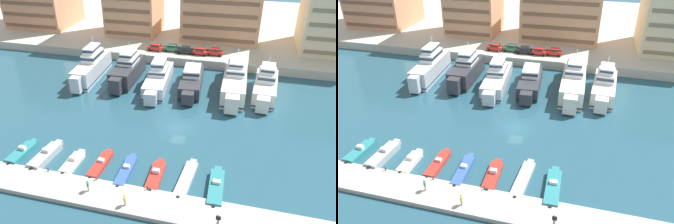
% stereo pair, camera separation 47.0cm
% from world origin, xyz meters
% --- Properties ---
extents(ground_plane, '(400.00, 400.00, 0.00)m').
position_xyz_m(ground_plane, '(0.00, 0.00, 0.00)').
color(ground_plane, '#234C5B').
extents(quay_promenade, '(180.00, 70.00, 2.10)m').
position_xyz_m(quay_promenade, '(0.00, 62.03, 1.05)').
color(quay_promenade, '#BCB29E').
rests_on(quay_promenade, ground).
extents(pier_dock, '(120.00, 4.88, 0.67)m').
position_xyz_m(pier_dock, '(0.00, -18.63, 0.33)').
color(pier_dock, '#A8A399').
rests_on(pier_dock, ground).
extents(yacht_silver_far_left, '(4.53, 17.89, 8.94)m').
position_xyz_m(yacht_silver_far_left, '(-23.66, 15.78, 2.66)').
color(yacht_silver_far_left, silver).
rests_on(yacht_silver_far_left, ground).
extents(yacht_charcoal_left, '(4.61, 15.93, 8.15)m').
position_xyz_m(yacht_charcoal_left, '(-15.28, 16.38, 2.39)').
color(yacht_charcoal_left, '#333338').
rests_on(yacht_charcoal_left, ground).
extents(yacht_silver_mid_left, '(5.67, 17.87, 7.53)m').
position_xyz_m(yacht_silver_mid_left, '(-7.62, 14.81, 2.04)').
color(yacht_silver_mid_left, silver).
rests_on(yacht_silver_mid_left, ground).
extents(yacht_charcoal_center_left, '(5.39, 16.21, 6.17)m').
position_xyz_m(yacht_charcoal_center_left, '(-0.52, 15.82, 1.75)').
color(yacht_charcoal_center_left, '#333338').
rests_on(yacht_charcoal_center_left, ground).
extents(yacht_ivory_center, '(5.06, 21.21, 8.31)m').
position_xyz_m(yacht_ivory_center, '(8.50, 17.17, 2.45)').
color(yacht_ivory_center, silver).
rests_on(yacht_ivory_center, ground).
extents(yacht_ivory_center_right, '(5.26, 15.92, 8.04)m').
position_xyz_m(yacht_ivory_center_right, '(14.79, 16.27, 2.26)').
color(yacht_ivory_center_right, silver).
rests_on(yacht_ivory_center_right, ground).
extents(motorboat_teal_far_left, '(2.31, 6.45, 1.56)m').
position_xyz_m(motorboat_teal_far_left, '(-21.79, -13.39, 0.53)').
color(motorboat_teal_far_left, teal).
rests_on(motorboat_teal_far_left, ground).
extents(motorboat_grey_left, '(2.45, 7.36, 1.64)m').
position_xyz_m(motorboat_grey_left, '(-17.79, -13.16, 0.56)').
color(motorboat_grey_left, '#9EA3A8').
rests_on(motorboat_grey_left, ground).
extents(motorboat_cream_mid_left, '(1.91, 5.89, 1.34)m').
position_xyz_m(motorboat_cream_mid_left, '(-13.10, -13.52, 0.41)').
color(motorboat_cream_mid_left, beige).
rests_on(motorboat_cream_mid_left, ground).
extents(motorboat_red_center_left, '(1.81, 6.92, 1.14)m').
position_xyz_m(motorboat_red_center_left, '(-8.89, -12.86, 0.39)').
color(motorboat_red_center_left, red).
rests_on(motorboat_red_center_left, ground).
extents(motorboat_blue_center, '(1.71, 7.43, 1.13)m').
position_xyz_m(motorboat_blue_center, '(-4.71, -13.29, 0.39)').
color(motorboat_blue_center, '#33569E').
rests_on(motorboat_blue_center, ground).
extents(motorboat_red_center_right, '(1.98, 6.82, 1.30)m').
position_xyz_m(motorboat_red_center_right, '(-0.25, -13.24, 0.40)').
color(motorboat_red_center_right, red).
rests_on(motorboat_red_center_right, ground).
extents(motorboat_grey_mid_right, '(2.33, 8.43, 0.80)m').
position_xyz_m(motorboat_grey_mid_right, '(4.10, -12.83, 0.35)').
color(motorboat_grey_mid_right, '#9EA3A8').
rests_on(motorboat_grey_mid_right, ground).
extents(motorboat_teal_right, '(2.18, 7.92, 1.36)m').
position_xyz_m(motorboat_teal_right, '(8.38, -13.57, 0.48)').
color(motorboat_teal_right, teal).
rests_on(motorboat_teal_right, ground).
extents(car_red_far_left, '(4.23, 2.20, 1.80)m').
position_xyz_m(car_red_far_left, '(-12.74, 30.81, 3.08)').
color(car_red_far_left, red).
rests_on(car_red_far_left, quay_promenade).
extents(car_green_left, '(4.14, 2.00, 1.80)m').
position_xyz_m(car_green_left, '(-8.57, 31.35, 3.08)').
color(car_green_left, '#2D6642').
rests_on(car_green_left, quay_promenade).
extents(car_black_mid_left, '(4.11, 1.94, 1.80)m').
position_xyz_m(car_black_mid_left, '(-4.93, 30.65, 3.08)').
color(car_black_mid_left, black).
rests_on(car_black_mid_left, quay_promenade).
extents(car_red_center_left, '(4.20, 2.13, 1.80)m').
position_xyz_m(car_red_center_left, '(-1.19, 30.65, 3.08)').
color(car_red_center_left, red).
rests_on(car_red_center_left, quay_promenade).
extents(car_red_center, '(4.16, 2.03, 1.80)m').
position_xyz_m(car_red_center, '(2.49, 31.24, 3.08)').
color(car_red_center, red).
rests_on(car_red_center, quay_promenade).
extents(apartment_block_mid_left, '(21.36, 15.73, 18.40)m').
position_xyz_m(apartment_block_mid_left, '(2.31, 46.24, 10.35)').
color(apartment_block_mid_left, tan).
rests_on(apartment_block_mid_left, quay_promenade).
extents(pedestrian_near_edge, '(0.42, 0.63, 1.76)m').
position_xyz_m(pedestrian_near_edge, '(-8.03, -18.59, 1.72)').
color(pedestrian_near_edge, '#7A6B56').
rests_on(pedestrian_near_edge, pier_dock).
extents(pedestrian_mid_deck, '(0.32, 0.67, 1.76)m').
position_xyz_m(pedestrian_mid_deck, '(-2.40, -19.80, 1.71)').
color(pedestrian_mid_deck, '#7A6B56').
rests_on(pedestrian_mid_deck, pier_dock).
extents(pedestrian_far_side, '(0.60, 0.23, 1.56)m').
position_xyz_m(pedestrian_far_side, '(9.32, -19.92, 1.60)').
color(pedestrian_far_side, '#7A6B56').
rests_on(pedestrian_far_side, pier_dock).
extents(bollard_west, '(0.20, 0.20, 0.61)m').
position_xyz_m(bollard_west, '(-15.38, -16.44, 1.00)').
color(bollard_west, '#2D2D33').
rests_on(bollard_west, pier_dock).
extents(bollard_west_mid, '(0.20, 0.20, 0.61)m').
position_xyz_m(bollard_west_mid, '(-7.93, -16.44, 1.00)').
color(bollard_west_mid, '#2D2D33').
rests_on(bollard_west_mid, pier_dock).
extents(bollard_east_mid, '(0.20, 0.20, 0.61)m').
position_xyz_m(bollard_east_mid, '(-0.48, -16.44, 1.00)').
color(bollard_east_mid, '#2D2D33').
rests_on(bollard_east_mid, pier_dock).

